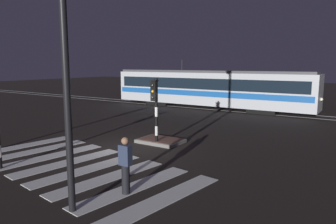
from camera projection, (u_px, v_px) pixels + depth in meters
ground_plane at (128, 149)px, 14.27m from camera, size 120.00×120.00×0.00m
rail_near at (236, 112)px, 25.23m from camera, size 80.00×0.12×0.03m
rail_far at (242, 109)px, 26.42m from camera, size 80.00×0.12×0.03m
crosswalk_zebra at (77, 166)px, 11.84m from camera, size 10.07×5.84×0.02m
traffic_island at (161, 141)px, 15.36m from camera, size 2.08×1.50×0.18m
traffic_light_median_centre at (155, 101)px, 14.57m from camera, size 0.36×0.42×3.15m
street_lamp_near_kerb at (55, 27)px, 7.29m from camera, size 0.44×1.21×7.32m
tram at (208, 88)px, 27.09m from camera, size 17.76×2.58×4.15m
pedestrian_waiting_at_kerb at (126, 165)px, 9.16m from camera, size 0.36×0.24×1.71m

